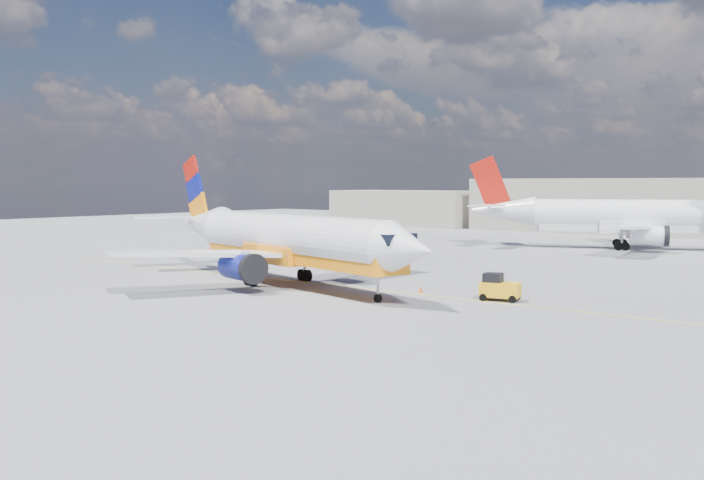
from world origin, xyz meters
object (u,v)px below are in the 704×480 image
Objects in this scene: main_jet at (285,240)px; traffic_cone at (421,290)px; gse_tug at (499,288)px; second_jet at (631,217)px.

main_jet reaches higher than traffic_cone.
traffic_cone is at bearing 168.85° from gse_tug.
traffic_cone is (-5.68, -0.28, -0.57)m from gse_tug.
traffic_cone is (1.18, -43.93, -3.27)m from second_jet.
gse_tug is 5.72m from traffic_cone.
main_jet is 16.27m from gse_tug.
second_jet is at bearing 93.37° from main_jet.
main_jet is 65.17× the size of traffic_cone.
second_jet is at bearing 91.53° from traffic_cone.
gse_tug is at bearing 2.80° from traffic_cone.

